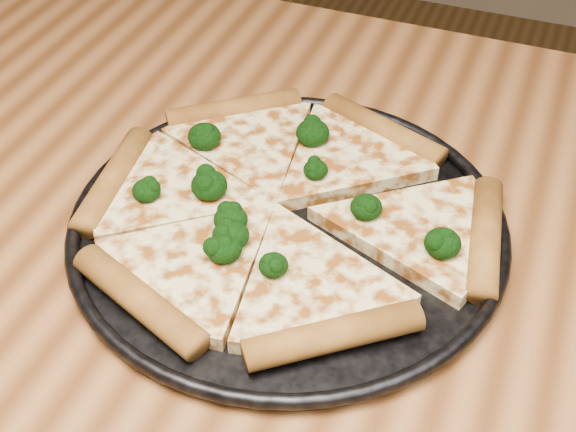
% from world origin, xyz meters
% --- Properties ---
extents(pizza_pan, '(0.33, 0.33, 0.02)m').
position_xyz_m(pizza_pan, '(-0.06, 0.10, 0.76)').
color(pizza_pan, black).
rests_on(pizza_pan, dining_table).
extents(pizza, '(0.32, 0.31, 0.02)m').
position_xyz_m(pizza, '(-0.07, 0.11, 0.77)').
color(pizza, '#FFE99C').
rests_on(pizza, pizza_pan).
extents(broccoli_florets, '(0.25, 0.18, 0.02)m').
position_xyz_m(broccoli_florets, '(-0.08, 0.11, 0.78)').
color(broccoli_florets, black).
rests_on(broccoli_florets, pizza).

